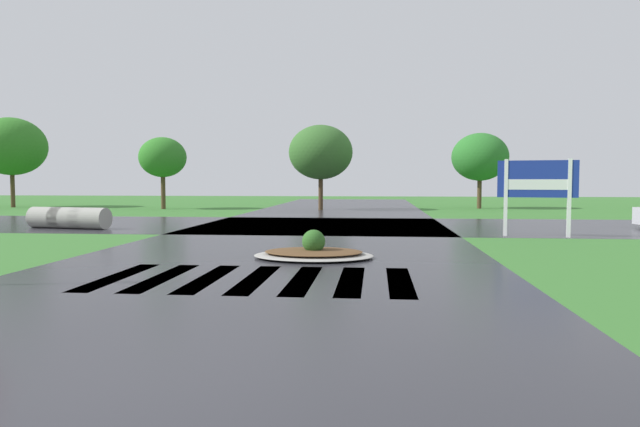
# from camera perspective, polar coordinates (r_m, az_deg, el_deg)

# --- Properties ---
(ground_plane) EXTENTS (120.00, 120.00, 0.10)m
(ground_plane) POSITION_cam_1_polar(r_m,az_deg,el_deg) (5.32, -20.90, -17.99)
(ground_plane) COLOR #38722D
(asphalt_roadway) EXTENTS (10.06, 80.00, 0.01)m
(asphalt_roadway) POSITION_cam_1_polar(r_m,az_deg,el_deg) (14.71, -3.22, -3.88)
(asphalt_roadway) COLOR #2B2B30
(asphalt_roadway) RESTS_ON ground
(asphalt_cross_road) EXTENTS (90.00, 9.05, 0.01)m
(asphalt_cross_road) POSITION_cam_1_polar(r_m,az_deg,el_deg) (23.34, 0.08, -1.18)
(asphalt_cross_road) COLOR #2B2B30
(asphalt_cross_road) RESTS_ON ground
(crosswalk_stripes) EXTENTS (5.85, 3.18, 0.01)m
(crosswalk_stripes) POSITION_cam_1_polar(r_m,az_deg,el_deg) (10.80, -6.52, -6.56)
(crosswalk_stripes) COLOR white
(crosswalk_stripes) RESTS_ON ground
(estate_billboard) EXTENTS (2.47, 0.59, 2.56)m
(estate_billboard) POSITION_cam_1_polar(r_m,az_deg,el_deg) (19.87, 21.02, 2.83)
(estate_billboard) COLOR white
(estate_billboard) RESTS_ON ground
(median_island) EXTENTS (2.87, 2.13, 0.68)m
(median_island) POSITION_cam_1_polar(r_m,az_deg,el_deg) (13.60, -0.64, -3.93)
(median_island) COLOR #9E9B93
(median_island) RESTS_ON ground
(drainage_pipe_stack) EXTENTS (3.38, 1.39, 0.82)m
(drainage_pipe_stack) POSITION_cam_1_polar(r_m,az_deg,el_deg) (23.76, -23.93, -0.41)
(drainage_pipe_stack) COLOR #9E9B93
(drainage_pipe_stack) RESTS_ON ground
(background_treeline) EXTENTS (47.33, 6.62, 6.08)m
(background_treeline) POSITION_cam_1_polar(r_m,az_deg,el_deg) (37.16, -7.07, 6.22)
(background_treeline) COLOR #4C3823
(background_treeline) RESTS_ON ground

